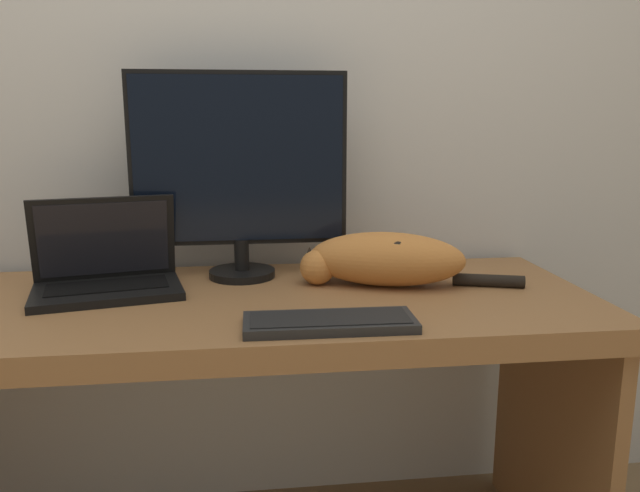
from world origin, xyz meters
The scene contains 7 objects.
wall_back centered at (0.00, 0.73, 1.30)m, with size 6.40×0.06×2.60m.
desk centered at (0.00, 0.33, 0.62)m, with size 1.80×0.67×0.76m.
monitor centered at (0.04, 0.53, 1.05)m, with size 0.57×0.18×0.55m.
laptop centered at (-0.29, 0.42, 0.81)m, with size 0.39×0.29×0.23m.
external_keyboard centered at (0.22, 0.09, 0.77)m, with size 0.36×0.14×0.02m.
cat centered at (0.40, 0.40, 0.83)m, with size 0.57×0.27×0.14m.
small_toy centered at (0.40, 0.54, 0.79)m, with size 0.05×0.05×0.05m.
Camera 1 is at (0.05, -1.13, 1.19)m, focal length 35.00 mm.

